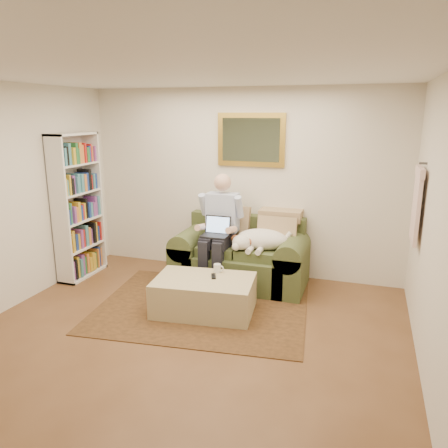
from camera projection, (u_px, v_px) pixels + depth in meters
The scene contains 12 objects.
room_shell at pixel (180, 216), 4.16m from camera, with size 4.51×5.00×2.61m.
rug at pixel (203, 306), 5.24m from camera, with size 2.45×1.96×0.01m, color #342414.
sofa at pixel (241, 262), 5.90m from camera, with size 1.76×0.90×1.06m.
seated_man at pixel (218, 232), 5.73m from camera, with size 0.58×0.83×1.48m, color #8C9CD8, non-canonical shape.
laptop at pixel (216, 230), 5.65m from camera, with size 0.34×0.27×0.25m.
sleeping_dog at pixel (262, 239), 5.63m from camera, with size 0.73×0.46×0.27m, color white, non-canonical shape.
ottoman at pixel (204, 295), 5.05m from camera, with size 1.13×0.72×0.41m, color tan.
coffee_mug at pixel (217, 268), 5.20m from camera, with size 0.08×0.08×0.10m, color white.
tv_remote at pixel (214, 276), 5.05m from camera, with size 0.05×0.15×0.02m, color black.
bookshelf at pixel (78, 207), 6.02m from camera, with size 0.28×0.80×2.00m, color white, non-canonical shape.
wall_mirror at pixel (251, 140), 5.92m from camera, with size 0.94×0.04×0.72m.
hanging_shirt at pixel (417, 201), 4.63m from camera, with size 0.06×0.52×0.90m, color #F9D6CE, non-canonical shape.
Camera 1 is at (1.68, -3.36, 2.26)m, focal length 35.00 mm.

